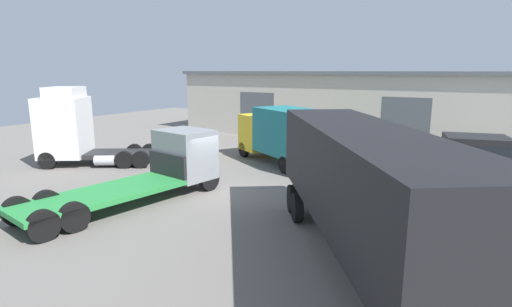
{
  "coord_description": "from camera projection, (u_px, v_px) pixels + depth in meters",
  "views": [
    {
      "loc": [
        11.18,
        -13.83,
        5.33
      ],
      "look_at": [
        1.83,
        1.44,
        1.6
      ],
      "focal_mm": 28.0,
      "sensor_mm": 36.0,
      "label": 1
    }
  ],
  "objects": [
    {
      "name": "gravel_pile",
      "position": [
        171.0,
        135.0,
        29.69
      ],
      "size": [
        3.04,
        3.04,
        1.28
      ],
      "color": "#665B4C",
      "rests_on": "ground_plane"
    },
    {
      "name": "warehouse_building",
      "position": [
        339.0,
        104.0,
        32.23
      ],
      "size": [
        26.9,
        7.07,
        5.28
      ],
      "color": "#B7B2A3",
      "rests_on": "ground_plane"
    },
    {
      "name": "box_truck_yellow",
      "position": [
        284.0,
        133.0,
        22.73
      ],
      "size": [
        7.16,
        5.47,
        3.25
      ],
      "rotation": [
        0.0,
        0.0,
        2.63
      ],
      "color": "yellow",
      "rests_on": "ground_plane"
    },
    {
      "name": "tractor_unit_white",
      "position": [
        71.0,
        128.0,
        22.72
      ],
      "size": [
        6.5,
        5.51,
        4.44
      ],
      "rotation": [
        0.0,
        0.0,
        -2.55
      ],
      "color": "silver",
      "rests_on": "ground_plane"
    },
    {
      "name": "flatbed_truck_black",
      "position": [
        468.0,
        163.0,
        17.66
      ],
      "size": [
        4.21,
        8.06,
        2.71
      ],
      "rotation": [
        0.0,
        0.0,
        -1.32
      ],
      "color": "black",
      "rests_on": "ground_plane"
    },
    {
      "name": "ground_plane",
      "position": [
        206.0,
        189.0,
        18.35
      ],
      "size": [
        60.0,
        60.0,
        0.0
      ],
      "primitive_type": "plane",
      "color": "slate"
    },
    {
      "name": "container_trailer_orange",
      "position": [
        362.0,
        179.0,
        10.64
      ],
      "size": [
        8.18,
        10.02,
        3.86
      ],
      "rotation": [
        0.0,
        0.0,
        -0.95
      ],
      "color": "black",
      "rests_on": "ground_plane"
    },
    {
      "name": "flatbed_truck_grey",
      "position": [
        162.0,
        166.0,
        17.18
      ],
      "size": [
        3.59,
        8.58,
        2.72
      ],
      "rotation": [
        0.0,
        0.0,
        1.42
      ],
      "color": "gray",
      "rests_on": "ground_plane"
    },
    {
      "name": "traffic_cone",
      "position": [
        192.0,
        158.0,
        23.54
      ],
      "size": [
        0.4,
        0.4,
        0.55
      ],
      "color": "black",
      "rests_on": "ground_plane"
    }
  ]
}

